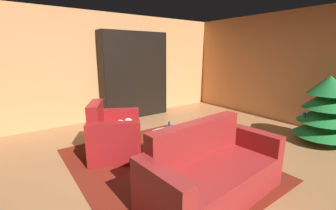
{
  "coord_description": "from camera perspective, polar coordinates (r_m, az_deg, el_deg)",
  "views": [
    {
      "loc": [
        2.54,
        -2.12,
        1.62
      ],
      "look_at": [
        -0.28,
        -0.06,
        0.8
      ],
      "focal_mm": 24.08,
      "sensor_mm": 36.0,
      "label": 1
    }
  ],
  "objects": [
    {
      "name": "coffee_table",
      "position": [
        3.4,
        0.59,
        -8.04
      ],
      "size": [
        0.64,
        0.64,
        0.43
      ],
      "color": "black",
      "rests_on": "ground"
    },
    {
      "name": "decorated_tree",
      "position": [
        4.87,
        35.01,
        -1.04
      ],
      "size": [
        0.96,
        0.96,
        1.23
      ],
      "color": "brown",
      "rests_on": "ground"
    },
    {
      "name": "bottle_on_table",
      "position": [
        3.19,
        0.28,
        -6.8
      ],
      "size": [
        0.07,
        0.07,
        0.25
      ],
      "color": "navy",
      "rests_on": "coffee_table"
    },
    {
      "name": "book_stack_on_table",
      "position": [
        3.32,
        1.28,
        -6.65
      ],
      "size": [
        0.23,
        0.18,
        0.13
      ],
      "color": "#B82F1A",
      "rests_on": "coffee_table"
    },
    {
      "name": "armchair_red",
      "position": [
        3.77,
        -13.48,
        -7.55
      ],
      "size": [
        1.21,
        1.12,
        0.86
      ],
      "color": "maroon",
      "rests_on": "ground"
    },
    {
      "name": "ground_plane",
      "position": [
        3.68,
        3.46,
        -12.88
      ],
      "size": [
        7.49,
        7.49,
        0.0
      ],
      "primitive_type": "plane",
      "color": "#9E6C43"
    },
    {
      "name": "bookshelf_unit",
      "position": [
        5.77,
        -7.54,
        7.33
      ],
      "size": [
        0.37,
        1.7,
        2.11
      ],
      "color": "black",
      "rests_on": "ground"
    },
    {
      "name": "wall_left",
      "position": [
        5.72,
        -14.49,
        9.24
      ],
      "size": [
        0.06,
        6.36,
        2.52
      ],
      "primitive_type": "cube",
      "color": "tan",
      "rests_on": "ground"
    },
    {
      "name": "area_rug",
      "position": [
        3.47,
        -1.12,
        -14.51
      ],
      "size": [
        2.91,
        2.39,
        0.01
      ],
      "primitive_type": "cube",
      "color": "maroon",
      "rests_on": "ground"
    },
    {
      "name": "wall_back",
      "position": [
        5.86,
        28.45,
        8.16
      ],
      "size": [
        5.6,
        0.06,
        2.52
      ],
      "primitive_type": "cube",
      "color": "tan",
      "rests_on": "ground"
    },
    {
      "name": "couch_red",
      "position": [
        2.7,
        10.99,
        -16.57
      ],
      "size": [
        0.86,
        1.76,
        0.84
      ],
      "color": "maroon",
      "rests_on": "ground"
    }
  ]
}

